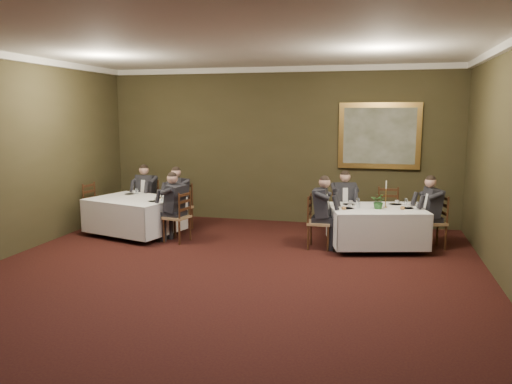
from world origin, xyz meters
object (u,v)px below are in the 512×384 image
at_px(table_main, 376,224).
at_px(chair_sec_endright, 178,227).
at_px(diner_main_backleft, 343,212).
at_px(chair_sec_backleft, 148,212).
at_px(chair_main_endleft, 319,233).
at_px(chair_main_endright, 433,233).
at_px(chair_main_backright, 387,223).
at_px(diner_main_endleft, 319,221).
at_px(centerpiece, 379,201).
at_px(chair_sec_backright, 181,216).
at_px(painting, 379,136).
at_px(chair_main_backleft, 343,223).
at_px(table_second, 135,213).
at_px(diner_sec_backright, 180,206).
at_px(chair_sec_endleft, 97,216).
at_px(candlestick, 386,197).
at_px(diner_sec_backleft, 147,202).
at_px(diner_sec_endright, 177,216).
at_px(diner_main_endright, 433,221).

xyz_separation_m(table_main, chair_sec_endright, (-3.76, -0.43, -0.17)).
height_order(diner_main_backleft, chair_sec_backleft, diner_main_backleft).
height_order(chair_main_endleft, chair_main_endright, same).
xyz_separation_m(table_main, chair_main_backright, (0.23, 0.95, -0.17)).
distance_m(diner_main_endleft, centerpiece, 1.14).
relative_size(table_main, chair_sec_backright, 1.94).
bearing_deg(painting, chair_sec_backright, -163.51).
distance_m(chair_main_backleft, diner_main_backleft, 0.23).
distance_m(table_main, table_second, 4.82).
xyz_separation_m(diner_main_backleft, chair_main_endright, (1.67, -0.45, -0.23)).
distance_m(diner_main_backleft, diner_sec_backright, 3.48).
xyz_separation_m(diner_sec_backright, centerpiece, (4.17, -0.69, 0.40)).
relative_size(chair_main_endleft, chair_sec_endleft, 1.00).
distance_m(chair_main_endleft, candlestick, 1.40).
xyz_separation_m(chair_main_backright, painting, (-0.23, 0.87, 1.72)).
bearing_deg(candlestick, diner_sec_backleft, 171.49).
distance_m(diner_sec_backright, painting, 4.56).
bearing_deg(diner_main_backleft, chair_main_backleft, -90.00).
relative_size(chair_sec_backright, diner_sec_endright, 0.74).
bearing_deg(chair_main_endright, painting, 17.50).
bearing_deg(diner_main_endright, chair_sec_endleft, 74.80).
distance_m(centerpiece, painting, 2.21).
bearing_deg(chair_main_endleft, diner_main_endleft, 90.00).
distance_m(chair_main_backright, candlestick, 1.10).
relative_size(chair_main_endleft, diner_sec_backleft, 0.74).
bearing_deg(chair_main_endleft, painting, 153.47).
bearing_deg(chair_main_endleft, centerpiece, 98.22).
height_order(table_second, diner_sec_backright, diner_sec_backright).
bearing_deg(table_second, chair_main_backright, 12.06).
distance_m(diner_main_endleft, chair_main_endright, 2.12).
bearing_deg(diner_sec_backright, chair_sec_backleft, 12.04).
bearing_deg(table_main, painting, 90.00).
relative_size(diner_main_endleft, candlestick, 2.62).
relative_size(chair_main_endleft, chair_sec_backleft, 1.00).
distance_m(diner_sec_endright, painting, 4.64).
bearing_deg(diner_sec_endright, diner_main_endleft, -74.88).
distance_m(chair_main_backleft, diner_sec_backleft, 4.38).
bearing_deg(centerpiece, diner_sec_backleft, 169.40).
height_order(table_second, chair_sec_backright, chair_sec_backright).
bearing_deg(painting, table_main, -90.00).
bearing_deg(chair_sec_endleft, chair_sec_endright, 80.54).
bearing_deg(centerpiece, diner_sec_endright, -175.05).
bearing_deg(chair_sec_backleft, diner_sec_backleft, 90.00).
distance_m(chair_sec_backleft, diner_sec_backright, 0.96).
bearing_deg(chair_main_endright, table_second, 77.91).
bearing_deg(table_second, diner_main_endleft, -1.93).
distance_m(table_second, candlestick, 5.00).
relative_size(chair_sec_endright, diner_sec_endright, 0.74).
bearing_deg(chair_sec_endright, chair_sec_endleft, 85.64).
height_order(table_second, chair_sec_backleft, chair_sec_backleft).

